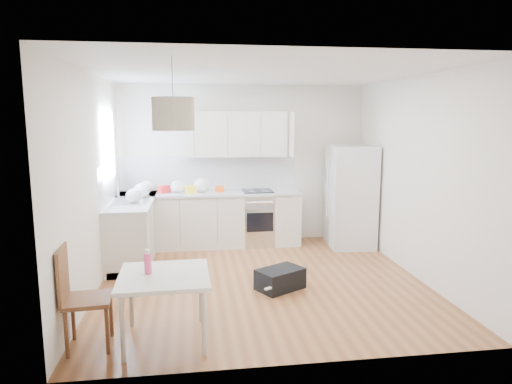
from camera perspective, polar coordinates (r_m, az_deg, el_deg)
floor at (r=6.18m, az=0.72°, el=-11.04°), size 4.20×4.20×0.00m
ceiling at (r=5.82m, az=0.78°, el=14.73°), size 4.20×4.20×0.00m
wall_back at (r=7.92m, az=-1.56°, el=3.50°), size 4.20×0.00×4.20m
wall_left at (r=5.91m, az=-19.81°, el=0.98°), size 0.00×4.20×4.20m
wall_right at (r=6.51m, az=19.36°, el=1.72°), size 0.00×4.20×4.20m
window_glassblock at (r=7.00m, az=-17.99°, el=5.58°), size 0.02×1.00×1.00m
cabinets_back at (r=7.73m, az=-5.71°, el=-3.53°), size 3.00×0.60×0.88m
cabinets_left at (r=7.20m, az=-15.14°, el=-4.77°), size 0.60×1.80×0.88m
counter_back at (r=7.64m, az=-5.77°, el=-0.17°), size 3.02×0.64×0.04m
counter_left at (r=7.10m, az=-15.30°, el=-1.17°), size 0.64×1.82×0.04m
backsplash_back at (r=7.88m, az=-5.89°, el=2.40°), size 3.00×0.01×0.58m
backsplash_left at (r=7.10m, az=-17.76°, el=1.25°), size 0.01×1.80×0.58m
upper_cabinets at (r=7.71m, az=-2.56°, el=7.25°), size 1.70×0.32×0.75m
range_oven at (r=7.80m, az=0.18°, el=-3.37°), size 0.50×0.61×0.88m
sink at (r=7.05m, az=-15.35°, el=-1.12°), size 0.50×0.80×0.16m
refrigerator at (r=7.81m, az=11.84°, el=-0.51°), size 0.88×0.91×1.69m
dining_table at (r=4.52m, az=-11.41°, el=-10.89°), size 0.87×0.87×0.67m
dining_chair at (r=4.63m, az=-20.26°, el=-12.24°), size 0.44×0.44×0.98m
drink_bottle at (r=4.52m, az=-13.38°, el=-8.46°), size 0.08×0.08×0.24m
gym_bag at (r=5.88m, az=3.03°, el=-10.79°), size 0.68×0.61×0.26m
pendant_lamp at (r=4.30m, az=-10.30°, el=9.58°), size 0.49×0.49×0.30m
grocery_bag_a at (r=7.72m, az=-13.52°, el=0.65°), size 0.23×0.19×0.20m
grocery_bag_b at (r=7.64m, az=-9.81°, el=0.66°), size 0.22×0.19×0.20m
grocery_bag_c at (r=7.61m, az=-6.81°, el=0.83°), size 0.26×0.22×0.24m
grocery_bag_d at (r=7.30m, az=-14.09°, el=0.21°), size 0.25×0.21×0.22m
grocery_bag_e at (r=6.91m, az=-15.04°, el=-0.41°), size 0.22×0.19×0.20m
snack_orange at (r=7.64m, az=-4.57°, el=0.38°), size 0.14×0.09×0.10m
snack_yellow at (r=7.57m, az=-8.13°, el=0.32°), size 0.19×0.14×0.12m
snack_red at (r=7.67m, az=-11.39°, el=0.35°), size 0.21×0.20×0.12m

